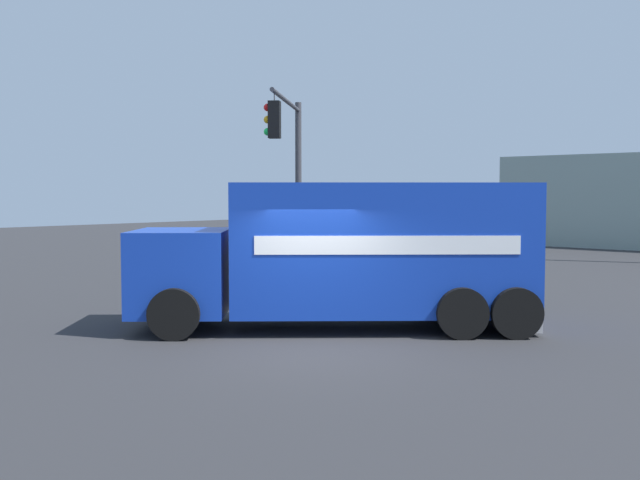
{
  "coord_description": "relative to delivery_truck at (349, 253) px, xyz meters",
  "views": [
    {
      "loc": [
        8.79,
        -9.74,
        2.81
      ],
      "look_at": [
        -1.42,
        1.83,
        1.83
      ],
      "focal_mm": 41.49,
      "sensor_mm": 36.0,
      "label": 1
    }
  ],
  "objects": [
    {
      "name": "delivery_truck",
      "position": [
        0.0,
        0.0,
        0.0
      ],
      "size": [
        7.7,
        7.36,
        3.01
      ],
      "color": "#1438AD",
      "rests_on": "ground"
    },
    {
      "name": "traffic_light_secondary",
      "position": [
        -5.5,
        4.01,
        2.21
      ],
      "size": [
        2.9,
        4.05,
        5.66
      ],
      "color": "#38383D",
      "rests_on": "ground"
    },
    {
      "name": "ground_plane",
      "position": [
        0.87,
        -2.11,
        -1.56
      ],
      "size": [
        100.0,
        100.0,
        0.0
      ],
      "primitive_type": "plane",
      "color": "#2B2B2D"
    }
  ]
}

